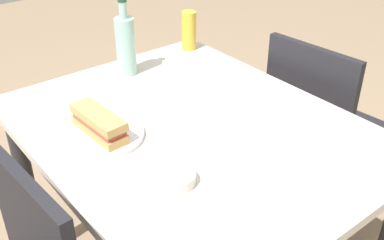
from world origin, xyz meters
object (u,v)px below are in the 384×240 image
at_px(water_bottle, 126,44).
at_px(beer_glass, 189,31).
at_px(knife_near, 115,123).
at_px(dining_table, 192,153).
at_px(olive_bowl, 175,178).
at_px(plate_near, 100,135).
at_px(baguette_sandwich_near, 99,123).
at_px(chair_far, 317,124).

bearing_deg(water_bottle, beer_glass, 97.56).
bearing_deg(knife_near, dining_table, 55.79).
distance_m(dining_table, beer_glass, 0.63).
height_order(knife_near, olive_bowl, olive_bowl).
distance_m(plate_near, baguette_sandwich_near, 0.04).
xyz_separation_m(baguette_sandwich_near, knife_near, (-0.01, 0.06, -0.03)).
height_order(chair_far, beer_glass, beer_glass).
height_order(dining_table, beer_glass, beer_glass).
height_order(dining_table, baguette_sandwich_near, baguette_sandwich_near).
bearing_deg(olive_bowl, chair_far, 102.02).
xyz_separation_m(dining_table, beer_glass, (-0.48, 0.37, 0.18)).
distance_m(water_bottle, olive_bowl, 0.68).
relative_size(beer_glass, olive_bowl, 1.47).
xyz_separation_m(chair_far, beer_glass, (-0.49, -0.27, 0.32)).
relative_size(dining_table, beer_glass, 7.16).
bearing_deg(olive_bowl, water_bottle, 158.48).
height_order(chair_far, baguette_sandwich_near, chair_far).
distance_m(chair_far, beer_glass, 0.65).
distance_m(plate_near, water_bottle, 0.45).
xyz_separation_m(chair_far, baguette_sandwich_near, (-0.12, -0.89, 0.29)).
relative_size(chair_far, plate_near, 3.29).
distance_m(chair_far, olive_bowl, 0.90).
bearing_deg(beer_glass, dining_table, -37.25).
height_order(beer_glass, olive_bowl, beer_glass).
height_order(chair_far, olive_bowl, chair_far).
bearing_deg(plate_near, water_bottle, 137.82).
relative_size(dining_table, plate_near, 4.42).
bearing_deg(knife_near, baguette_sandwich_near, -76.27).
relative_size(water_bottle, beer_glass, 1.81).
bearing_deg(knife_near, plate_near, -76.27).
distance_m(dining_table, water_bottle, 0.49).
distance_m(plate_near, beer_glass, 0.72).
height_order(knife_near, water_bottle, water_bottle).
height_order(dining_table, olive_bowl, olive_bowl).
bearing_deg(beer_glass, water_bottle, -82.44).
xyz_separation_m(water_bottle, beer_glass, (-0.04, 0.32, -0.03)).
distance_m(dining_table, chair_far, 0.66).
relative_size(dining_table, baguette_sandwich_near, 5.39).
distance_m(knife_near, olive_bowl, 0.32).
height_order(chair_far, water_bottle, water_bottle).
relative_size(plate_near, knife_near, 1.43).
relative_size(chair_far, baguette_sandwich_near, 4.02).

